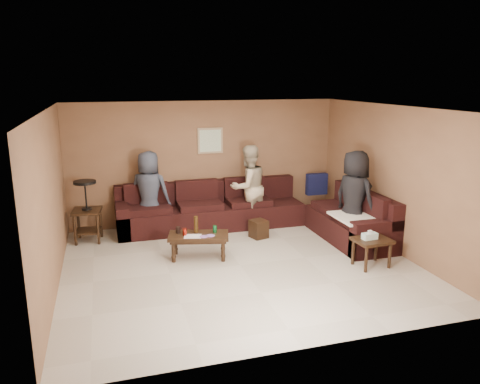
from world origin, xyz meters
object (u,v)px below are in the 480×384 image
Objects in this scene: coffee_table at (198,238)px; person_middle at (248,187)px; waste_bin at (259,229)px; person_right at (354,198)px; person_left at (149,192)px; side_table_right at (372,243)px; sectional_sofa at (258,216)px; end_table_left at (87,210)px.

person_middle is at bearing 46.03° from coffee_table.
person_right reaches higher than waste_bin.
waste_bin is at bearing 179.89° from person_left.
coffee_table is at bearing 29.02° from person_middle.
side_table_right reaches higher than waste_bin.
side_table_right is at bearing -24.02° from coffee_table.
person_right is at bearing 119.50° from person_middle.
sectional_sofa is 2.90× the size of person_left.
waste_bin is at bearing 72.61° from person_middle.
sectional_sofa is at bearing 118.78° from side_table_right.
person_middle is at bearing 25.62° from person_right.
person_middle is at bearing -161.81° from person_left.
person_middle is 0.97× the size of person_right.
person_left is at bearing 9.23° from end_table_left.
person_left is (-0.63, 1.57, 0.45)m from coffee_table.
person_middle is (1.92, -0.22, 0.03)m from person_left.
person_right reaches higher than person_left.
person_right is at bearing 76.19° from side_table_right.
sectional_sofa is 2.45m from side_table_right.
person_left is 0.94× the size of person_right.
coffee_table is 1.47m from waste_bin.
side_table_right is at bearing -61.22° from sectional_sofa.
side_table_right is 0.36× the size of person_middle.
person_middle reaches higher than coffee_table.
end_table_left reaches higher than sectional_sofa.
person_middle reaches higher than sectional_sofa.
waste_bin is (3.08, -0.70, -0.43)m from end_table_left.
person_middle reaches higher than end_table_left.
waste_bin is 0.20× the size of person_right.
person_right is (2.82, -0.10, 0.50)m from coffee_table.
sectional_sofa is 7.66× the size of side_table_right.
waste_bin is 1.85m from person_right.
end_table_left is at bearing 149.89° from side_table_right.
end_table_left is at bearing 173.23° from sectional_sofa.
waste_bin is (-0.09, -0.33, -0.16)m from sectional_sofa.
person_right is (1.43, -1.10, 0.53)m from sectional_sofa.
person_right reaches higher than person_middle.
person_right is at bearing -26.99° from waste_bin.
person_left is at bearing 155.12° from waste_bin.
person_left reaches higher than sectional_sofa.
waste_bin is 0.20× the size of person_middle.
side_table_right is at bearing 100.01° from person_middle.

